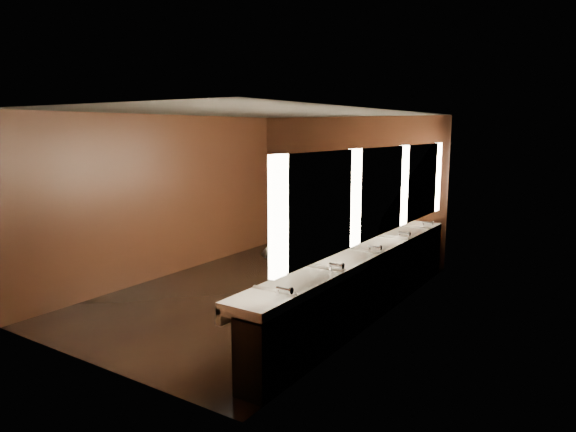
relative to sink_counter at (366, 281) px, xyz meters
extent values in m
plane|color=black|center=(-1.79, 0.00, -0.50)|extent=(6.00, 6.00, 0.00)
cube|color=#2D2D2B|center=(-1.79, 0.00, 2.30)|extent=(4.00, 6.00, 0.02)
cube|color=black|center=(-1.79, 3.00, 0.90)|extent=(4.00, 0.02, 2.80)
cube|color=black|center=(-1.79, -3.00, 0.90)|extent=(4.00, 0.02, 2.80)
cube|color=black|center=(-3.79, 0.00, 0.90)|extent=(0.02, 6.00, 2.80)
cube|color=black|center=(0.21, 0.00, 0.90)|extent=(0.02, 6.00, 2.80)
cube|color=black|center=(0.03, 0.00, -0.09)|extent=(0.36, 5.40, 0.81)
cube|color=silver|center=(-0.07, 0.00, 0.35)|extent=(0.55, 5.40, 0.12)
cube|color=silver|center=(-0.31, 0.00, 0.27)|extent=(0.06, 5.40, 0.18)
cylinder|color=silver|center=(0.12, -2.20, 0.49)|extent=(0.18, 0.04, 0.04)
cylinder|color=silver|center=(0.12, -1.10, 0.49)|extent=(0.18, 0.04, 0.04)
cylinder|color=silver|center=(0.12, 0.00, 0.49)|extent=(0.18, 0.04, 0.04)
cylinder|color=silver|center=(0.12, 1.10, 0.49)|extent=(0.18, 0.04, 0.04)
cylinder|color=silver|center=(0.12, 2.20, 0.49)|extent=(0.18, 0.04, 0.04)
cube|color=#FFE8C2|center=(0.18, -2.40, 1.25)|extent=(0.06, 0.22, 1.15)
cube|color=white|center=(0.19, -1.60, 1.25)|extent=(0.03, 1.32, 1.15)
cube|color=#FFE8C2|center=(0.18, -0.80, 1.25)|extent=(0.06, 0.23, 1.15)
cube|color=white|center=(0.19, 0.00, 1.25)|extent=(0.03, 1.32, 1.15)
cube|color=#FFE8C2|center=(0.18, 0.80, 1.25)|extent=(0.06, 0.23, 1.15)
cube|color=white|center=(0.19, 1.60, 1.25)|extent=(0.03, 1.32, 1.15)
cube|color=#FFE8C2|center=(0.18, 2.40, 1.25)|extent=(0.06, 0.22, 1.15)
imported|color=#85B1C6|center=(-0.61, -1.20, 0.42)|extent=(0.55, 0.73, 1.82)
cylinder|color=black|center=(-0.22, -0.61, -0.22)|extent=(0.41, 0.41, 0.55)
camera|label=1|loc=(2.81, -6.25, 2.05)|focal=32.00mm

